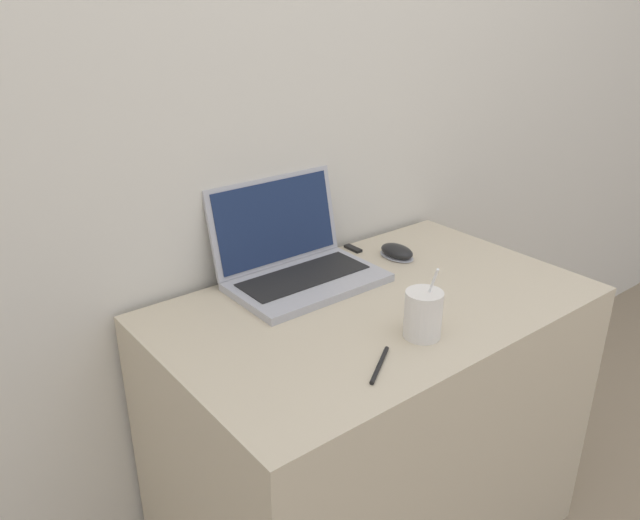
{
  "coord_description": "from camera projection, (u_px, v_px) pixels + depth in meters",
  "views": [
    {
      "loc": [
        -0.94,
        -0.65,
        1.46
      ],
      "look_at": [
        -0.08,
        0.45,
        0.86
      ],
      "focal_mm": 35.0,
      "sensor_mm": 36.0,
      "label": 1
    }
  ],
  "objects": [
    {
      "name": "usb_stick",
      "position": [
        353.0,
        248.0,
        1.81
      ],
      "size": [
        0.02,
        0.06,
        0.01
      ],
      "color": "black",
      "rests_on": "desk"
    },
    {
      "name": "wall_back",
      "position": [
        286.0,
        80.0,
        1.58
      ],
      "size": [
        7.0,
        0.04,
        2.5
      ],
      "color": "silver",
      "rests_on": "ground_plane"
    },
    {
      "name": "desk",
      "position": [
        371.0,
        429.0,
        1.66
      ],
      "size": [
        1.06,
        0.64,
        0.77
      ],
      "color": "beige",
      "rests_on": "ground_plane"
    },
    {
      "name": "computer_mouse",
      "position": [
        397.0,
        252.0,
        1.76
      ],
      "size": [
        0.07,
        0.11,
        0.03
      ],
      "color": "#B2B2B7",
      "rests_on": "desk"
    },
    {
      "name": "laptop",
      "position": [
        295.0,
        259.0,
        1.61
      ],
      "size": [
        0.38,
        0.29,
        0.25
      ],
      "color": "#ADADB2",
      "rests_on": "desk"
    },
    {
      "name": "pen",
      "position": [
        380.0,
        365.0,
        1.25
      ],
      "size": [
        0.12,
        0.08,
        0.01
      ],
      "color": "black",
      "rests_on": "desk"
    },
    {
      "name": "drink_cup",
      "position": [
        423.0,
        313.0,
        1.34
      ],
      "size": [
        0.08,
        0.08,
        0.17
      ],
      "color": "silver",
      "rests_on": "desk"
    }
  ]
}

